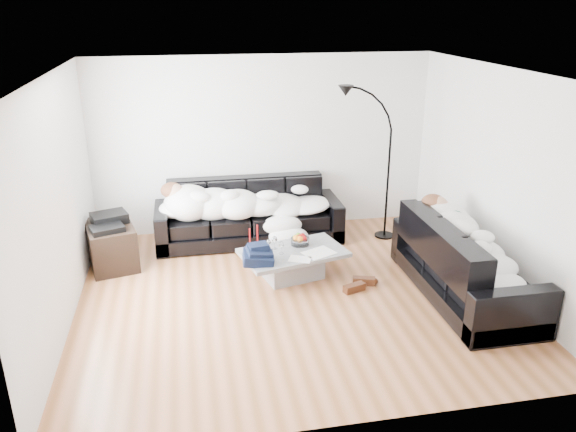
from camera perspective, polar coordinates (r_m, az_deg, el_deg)
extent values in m
plane|color=#93572C|center=(6.79, 0.48, -8.01)|extent=(5.00, 5.00, 0.00)
cube|color=silver|center=(8.39, -2.50, 7.26)|extent=(5.00, 0.02, 2.60)
cube|color=silver|center=(6.30, -22.41, 0.92)|extent=(0.02, 4.50, 2.60)
cube|color=silver|center=(7.16, 20.59, 3.48)|extent=(0.02, 4.50, 2.60)
plane|color=white|center=(5.98, 0.55, 14.35)|extent=(5.00, 5.00, 0.00)
cube|color=black|center=(8.14, -4.02, 0.39)|extent=(2.66, 0.92, 0.87)
cube|color=black|center=(6.91, 17.60, -4.28)|extent=(0.96, 2.24, 0.91)
ellipsoid|color=#0C563A|center=(7.35, 14.95, -0.22)|extent=(0.42, 0.38, 0.20)
cube|color=#939699|center=(7.10, 0.54, -4.93)|extent=(1.42, 1.03, 0.37)
cylinder|color=white|center=(7.17, 1.25, -2.38)|extent=(0.27, 0.27, 0.15)
cylinder|color=white|center=(7.05, -1.37, -2.73)|extent=(0.07, 0.07, 0.17)
cylinder|color=white|center=(7.00, -2.00, -2.99)|extent=(0.08, 0.08, 0.15)
cylinder|color=white|center=(6.91, -0.68, -3.25)|extent=(0.09, 0.09, 0.16)
cylinder|color=maroon|center=(7.08, -3.89, -2.26)|extent=(0.06, 0.06, 0.26)
cylinder|color=maroon|center=(7.17, -3.12, -1.91)|extent=(0.06, 0.06, 0.26)
cube|color=silver|center=(6.97, 3.17, -3.73)|extent=(0.46, 0.41, 0.01)
cube|color=silver|center=(6.80, 1.23, -4.38)|extent=(0.32, 0.28, 0.01)
cube|color=black|center=(7.76, -17.50, -2.85)|extent=(0.75, 0.94, 0.57)
cube|color=black|center=(7.63, -17.78, -0.45)|extent=(0.53, 0.47, 0.13)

